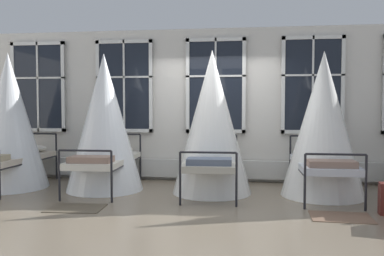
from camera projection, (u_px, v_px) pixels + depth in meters
name	position (u px, v px, depth m)	size (l,w,h in m)	color
ground	(210.00, 196.00, 6.75)	(21.14, 21.14, 0.00)	gray
back_wall_with_windows	(216.00, 105.00, 8.10)	(11.57, 0.10, 3.06)	silver
window_bank	(215.00, 124.00, 8.00)	(8.68, 0.10, 2.79)	black
cot_first	(9.00, 122.00, 7.38)	(1.37, 1.97, 2.48)	black
cot_second	(104.00, 124.00, 7.19)	(1.37, 1.98, 2.45)	black
cot_third	(212.00, 124.00, 6.94)	(1.37, 1.98, 2.47)	black
cot_fourth	(323.00, 126.00, 6.69)	(1.37, 1.96, 2.42)	black
rug_second	(76.00, 208.00, 5.89)	(0.80, 0.56, 0.01)	brown
rug_fourth	(341.00, 217.00, 5.41)	(0.80, 0.56, 0.01)	brown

